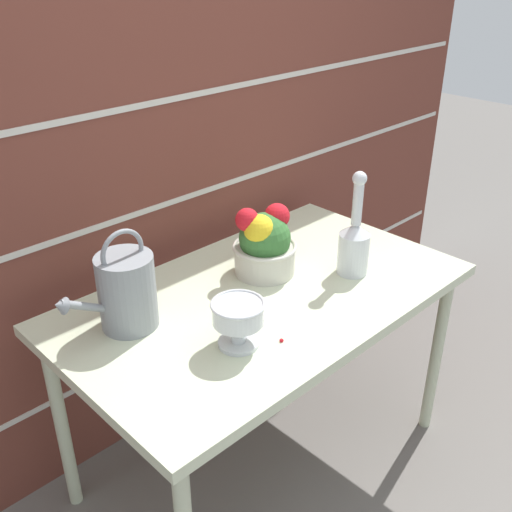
# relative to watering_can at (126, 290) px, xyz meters

# --- Properties ---
(ground_plane) EXTENTS (12.00, 12.00, 0.00)m
(ground_plane) POSITION_rel_watering_can_xyz_m (0.41, -0.15, -0.86)
(ground_plane) COLOR slate
(brick_wall) EXTENTS (3.60, 0.08, 2.20)m
(brick_wall) POSITION_rel_watering_can_xyz_m (0.41, 0.35, 0.24)
(brick_wall) COLOR brown
(brick_wall) RESTS_ON ground_plane
(patio_table) EXTENTS (1.33, 0.77, 0.74)m
(patio_table) POSITION_rel_watering_can_xyz_m (0.41, -0.15, -0.18)
(patio_table) COLOR beige
(patio_table) RESTS_ON ground_plane
(watering_can) EXTENTS (0.31, 0.17, 0.31)m
(watering_can) POSITION_rel_watering_can_xyz_m (0.00, 0.00, 0.00)
(watering_can) COLOR gray
(watering_can) RESTS_ON patio_table
(crystal_pedestal_bowl) EXTENTS (0.15, 0.15, 0.14)m
(crystal_pedestal_bowl) POSITION_rel_watering_can_xyz_m (0.16, -0.30, -0.03)
(crystal_pedestal_bowl) COLOR silver
(crystal_pedestal_bowl) RESTS_ON patio_table
(flower_planter) EXTENTS (0.22, 0.22, 0.24)m
(flower_planter) POSITION_rel_watering_can_xyz_m (0.51, -0.05, -0.01)
(flower_planter) COLOR beige
(flower_planter) RESTS_ON patio_table
(glass_decanter) EXTENTS (0.11, 0.11, 0.36)m
(glass_decanter) POSITION_rel_watering_can_xyz_m (0.72, -0.26, -0.00)
(glass_decanter) COLOR silver
(glass_decanter) RESTS_ON patio_table
(fallen_petal) EXTENTS (0.01, 0.01, 0.01)m
(fallen_petal) POSITION_rel_watering_can_xyz_m (0.26, -0.37, -0.11)
(fallen_petal) COLOR red
(fallen_petal) RESTS_ON patio_table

